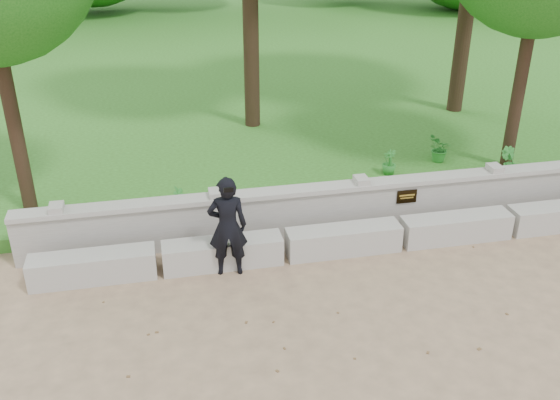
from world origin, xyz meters
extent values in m
plane|color=tan|center=(0.00, 0.00, 0.00)|extent=(80.00, 80.00, 0.00)
cube|color=#2C5818|center=(0.00, 14.00, 0.12)|extent=(40.00, 22.00, 0.25)
cube|color=#B2B0A8|center=(-5.00, 1.90, 0.23)|extent=(1.90, 0.45, 0.45)
cube|color=#B2B0A8|center=(-3.00, 1.90, 0.23)|extent=(1.90, 0.45, 0.45)
cube|color=#B2B0A8|center=(-1.00, 1.90, 0.23)|extent=(1.90, 0.45, 0.45)
cube|color=#B2B0A8|center=(1.00, 1.90, 0.23)|extent=(1.90, 0.45, 0.45)
cube|color=#B2B0A8|center=(3.00, 1.90, 0.23)|extent=(1.90, 0.45, 0.45)
cube|color=#A7A59E|center=(0.00, 2.60, 0.41)|extent=(12.50, 0.25, 0.82)
cube|color=#B2B0A8|center=(0.00, 2.60, 0.86)|extent=(12.50, 0.35, 0.08)
cube|color=black|center=(0.30, 2.46, 0.62)|extent=(0.36, 0.02, 0.24)
imported|color=black|center=(-2.93, 1.68, 0.82)|extent=(0.63, 0.45, 1.64)
cube|color=black|center=(-2.93, 1.35, 1.59)|extent=(0.14, 0.03, 0.07)
cylinder|color=#382619|center=(-6.20, 4.10, 2.09)|extent=(0.25, 0.25, 3.68)
cylinder|color=#382619|center=(-1.53, 7.69, 2.96)|extent=(0.37, 0.37, 5.43)
cylinder|color=#382619|center=(3.19, 4.10, 2.11)|extent=(0.25, 0.25, 3.73)
imported|color=#2C822D|center=(-3.57, 3.33, 0.52)|extent=(0.31, 0.34, 0.53)
imported|color=#2C822D|center=(2.93, 3.61, 0.56)|extent=(0.43, 0.42, 0.61)
imported|color=#2C822D|center=(1.91, 4.60, 0.53)|extent=(0.66, 0.67, 0.56)
imported|color=#2C822D|center=(0.65, 4.22, 0.51)|extent=(0.32, 0.34, 0.51)
camera|label=1|loc=(-3.86, -6.59, 5.41)|focal=40.00mm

